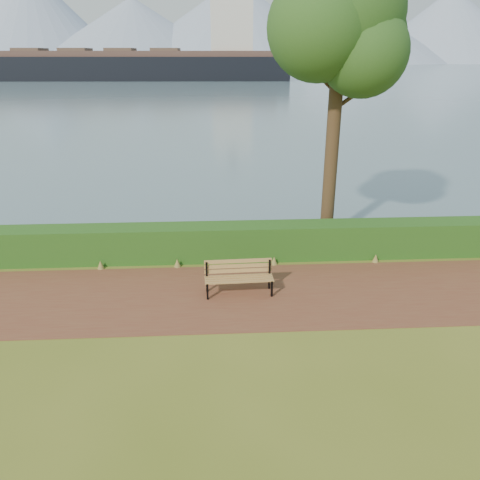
{
  "coord_description": "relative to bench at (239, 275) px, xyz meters",
  "views": [
    {
      "loc": [
        -0.05,
        -9.85,
        5.46
      ],
      "look_at": [
        0.59,
        1.2,
        1.1
      ],
      "focal_mm": 35.0,
      "sensor_mm": 36.0,
      "label": 1
    }
  ],
  "objects": [
    {
      "name": "water",
      "position": [
        -0.52,
        259.55,
        -0.48
      ],
      "size": [
        700.0,
        510.0,
        0.0
      ],
      "primitive_type": "cube",
      "color": "slate",
      "rests_on": "ground"
    },
    {
      "name": "mountains",
      "position": [
        -9.69,
        405.6,
        27.21
      ],
      "size": [
        585.0,
        190.0,
        70.0
      ],
      "color": "#7D8DA6",
      "rests_on": "ground"
    },
    {
      "name": "cargo_ship",
      "position": [
        -16.65,
        109.96,
        2.88
      ],
      "size": [
        74.7,
        14.57,
        22.56
      ],
      "rotation": [
        0.0,
        0.0,
        -0.04
      ],
      "color": "black",
      "rests_on": "ground"
    },
    {
      "name": "hedge",
      "position": [
        -0.52,
        2.15,
        0.02
      ],
      "size": [
        32.0,
        0.85,
        1.0
      ],
      "primitive_type": "cube",
      "color": "#154313",
      "rests_on": "ground"
    },
    {
      "name": "ground",
      "position": [
        -0.52,
        -0.45,
        -0.48
      ],
      "size": [
        140.0,
        140.0,
        0.0
      ],
      "primitive_type": "plane",
      "color": "#55621C",
      "rests_on": "ground"
    },
    {
      "name": "tree",
      "position": [
        2.95,
        3.35,
        5.86
      ],
      "size": [
        4.09,
        3.73,
        8.54
      ],
      "rotation": [
        0.0,
        0.0,
        0.36
      ],
      "color": "#312114",
      "rests_on": "ground"
    },
    {
      "name": "path",
      "position": [
        -0.52,
        -0.15,
        -0.48
      ],
      "size": [
        40.0,
        3.4,
        0.01
      ],
      "primitive_type": "cube",
      "color": "brown",
      "rests_on": "ground"
    },
    {
      "name": "bench",
      "position": [
        0.0,
        0.0,
        0.0
      ],
      "size": [
        1.68,
        0.55,
        0.84
      ],
      "rotation": [
        0.0,
        0.0,
        0.04
      ],
      "color": "black",
      "rests_on": "ground"
    }
  ]
}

